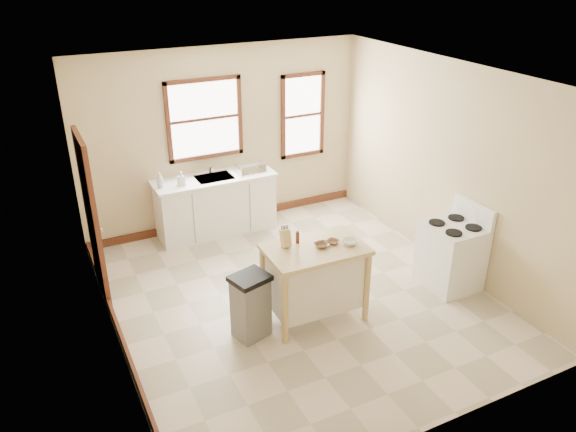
% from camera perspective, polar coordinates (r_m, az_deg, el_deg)
% --- Properties ---
extents(floor, '(5.00, 5.00, 0.00)m').
position_cam_1_polar(floor, '(7.29, 1.05, -8.18)').
color(floor, beige).
rests_on(floor, ground).
extents(ceiling, '(5.00, 5.00, 0.00)m').
position_cam_1_polar(ceiling, '(6.18, 1.26, 13.91)').
color(ceiling, white).
rests_on(ceiling, ground).
extents(wall_back, '(4.50, 0.04, 2.80)m').
position_cam_1_polar(wall_back, '(8.76, -6.49, 7.83)').
color(wall_back, tan).
rests_on(wall_back, ground).
extents(wall_left, '(0.04, 5.00, 2.80)m').
position_cam_1_polar(wall_left, '(6.01, -18.27, -2.00)').
color(wall_left, tan).
rests_on(wall_left, ground).
extents(wall_right, '(0.04, 5.00, 2.80)m').
position_cam_1_polar(wall_right, '(7.84, 15.95, 4.82)').
color(wall_right, tan).
rests_on(wall_right, ground).
extents(window_main, '(1.17, 0.06, 1.22)m').
position_cam_1_polar(window_main, '(8.55, -8.47, 9.72)').
color(window_main, '#402111').
rests_on(window_main, wall_back).
extents(window_side, '(0.77, 0.06, 1.37)m').
position_cam_1_polar(window_side, '(9.21, 1.49, 10.17)').
color(window_side, '#402111').
rests_on(window_side, wall_back).
extents(door_left, '(0.06, 0.90, 2.10)m').
position_cam_1_polar(door_left, '(7.33, -19.32, -0.11)').
color(door_left, '#402111').
rests_on(door_left, ground).
extents(baseboard_back, '(4.50, 0.04, 0.12)m').
position_cam_1_polar(baseboard_back, '(9.23, -6.02, -0.16)').
color(baseboard_back, '#402111').
rests_on(baseboard_back, ground).
extents(baseboard_left, '(0.04, 5.00, 0.12)m').
position_cam_1_polar(baseboard_left, '(6.71, -16.42, -12.14)').
color(baseboard_left, '#402111').
rests_on(baseboard_left, ground).
extents(sink_counter, '(1.86, 0.62, 0.92)m').
position_cam_1_polar(sink_counter, '(8.74, -7.34, 1.13)').
color(sink_counter, white).
rests_on(sink_counter, ground).
extents(faucet, '(0.03, 0.03, 0.22)m').
position_cam_1_polar(faucet, '(8.68, -7.95, 4.99)').
color(faucet, silver).
rests_on(faucet, sink_counter).
extents(soap_bottle_a, '(0.10, 0.10, 0.23)m').
position_cam_1_polar(soap_bottle_a, '(8.29, -12.89, 3.61)').
color(soap_bottle_a, '#B2B2B2').
rests_on(soap_bottle_a, sink_counter).
extents(soap_bottle_b, '(0.10, 0.10, 0.20)m').
position_cam_1_polar(soap_bottle_b, '(8.32, -10.80, 3.78)').
color(soap_bottle_b, '#B2B2B2').
rests_on(soap_bottle_b, sink_counter).
extents(dish_rack, '(0.45, 0.34, 0.11)m').
position_cam_1_polar(dish_rack, '(8.71, -3.85, 4.86)').
color(dish_rack, silver).
rests_on(dish_rack, sink_counter).
extents(kitchen_island, '(1.18, 0.77, 0.95)m').
position_cam_1_polar(kitchen_island, '(6.69, 2.72, -6.75)').
color(kitchen_island, '#DBC481').
rests_on(kitchen_island, ground).
extents(knife_block, '(0.10, 0.10, 0.20)m').
position_cam_1_polar(knife_block, '(6.42, -0.25, -2.32)').
color(knife_block, tan).
rests_on(knife_block, kitchen_island).
extents(pepper_grinder, '(0.06, 0.06, 0.15)m').
position_cam_1_polar(pepper_grinder, '(6.50, 0.98, -2.17)').
color(pepper_grinder, '#472213').
rests_on(pepper_grinder, kitchen_island).
extents(bowl_a, '(0.17, 0.17, 0.04)m').
position_cam_1_polar(bowl_a, '(6.46, 3.45, -2.97)').
color(bowl_a, brown).
rests_on(bowl_a, kitchen_island).
extents(bowl_b, '(0.19, 0.19, 0.04)m').
position_cam_1_polar(bowl_b, '(6.54, 4.58, -2.63)').
color(bowl_b, brown).
rests_on(bowl_b, kitchen_island).
extents(bowl_c, '(0.22, 0.22, 0.05)m').
position_cam_1_polar(bowl_c, '(6.53, 6.29, -2.66)').
color(bowl_c, white).
rests_on(bowl_c, kitchen_island).
extents(trash_bin, '(0.48, 0.44, 0.80)m').
position_cam_1_polar(trash_bin, '(6.43, -3.81, -9.12)').
color(trash_bin, slate).
rests_on(trash_bin, ground).
extents(gas_stove, '(0.70, 0.70, 1.13)m').
position_cam_1_polar(gas_stove, '(7.56, 16.32, -2.97)').
color(gas_stove, white).
rests_on(gas_stove, ground).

